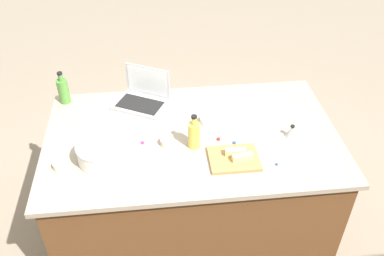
# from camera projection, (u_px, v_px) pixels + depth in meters

# --- Properties ---
(ground_plane) EXTENTS (12.00, 12.00, 0.00)m
(ground_plane) POSITION_uv_depth(u_px,v_px,m) (192.00, 233.00, 2.97)
(ground_plane) COLOR gray
(island_counter) EXTENTS (1.68, 1.00, 0.90)m
(island_counter) POSITION_uv_depth(u_px,v_px,m) (192.00, 189.00, 2.69)
(island_counter) COLOR brown
(island_counter) RESTS_ON ground
(laptop) EXTENTS (0.38, 0.35, 0.22)m
(laptop) POSITION_uv_depth(u_px,v_px,m) (143.00, 97.00, 2.64)
(laptop) COLOR #B7B7BC
(laptop) RESTS_ON island_counter
(mixing_bowl_large) EXTENTS (0.26, 0.26, 0.11)m
(mixing_bowl_large) POSITION_uv_depth(u_px,v_px,m) (101.00, 152.00, 2.21)
(mixing_bowl_large) COLOR white
(mixing_bowl_large) RESTS_ON island_counter
(bottle_oil) EXTENTS (0.07, 0.07, 0.21)m
(bottle_oil) POSITION_uv_depth(u_px,v_px,m) (194.00, 134.00, 2.28)
(bottle_oil) COLOR #DBC64C
(bottle_oil) RESTS_ON island_counter
(bottle_olive) EXTENTS (0.07, 0.07, 0.21)m
(bottle_olive) POSITION_uv_depth(u_px,v_px,m) (63.00, 90.00, 2.62)
(bottle_olive) COLOR #4C8C38
(bottle_olive) RESTS_ON island_counter
(cutting_board) EXTENTS (0.27, 0.21, 0.02)m
(cutting_board) POSITION_uv_depth(u_px,v_px,m) (234.00, 159.00, 2.24)
(cutting_board) COLOR #AD7F4C
(cutting_board) RESTS_ON island_counter
(butter_stick_left) EXTENTS (0.11, 0.04, 0.04)m
(butter_stick_left) POSITION_uv_depth(u_px,v_px,m) (235.00, 152.00, 2.24)
(butter_stick_left) COLOR #F4E58C
(butter_stick_left) RESTS_ON cutting_board
(butter_stick_right) EXTENTS (0.11, 0.05, 0.04)m
(butter_stick_right) POSITION_uv_depth(u_px,v_px,m) (243.00, 157.00, 2.21)
(butter_stick_right) COLOR #F4E58C
(butter_stick_right) RESTS_ON cutting_board
(ramekin_small) EXTENTS (0.07, 0.07, 0.04)m
(ramekin_small) POSITION_uv_depth(u_px,v_px,m) (60.00, 165.00, 2.18)
(ramekin_small) COLOR beige
(ramekin_small) RESTS_ON island_counter
(ramekin_medium) EXTENTS (0.08, 0.08, 0.04)m
(ramekin_medium) POSITION_uv_depth(u_px,v_px,m) (167.00, 142.00, 2.33)
(ramekin_medium) COLOR beige
(ramekin_medium) RESTS_ON island_counter
(ramekin_wide) EXTENTS (0.09, 0.09, 0.04)m
(ramekin_wide) POSITION_uv_depth(u_px,v_px,m) (207.00, 121.00, 2.48)
(ramekin_wide) COLOR white
(ramekin_wide) RESTS_ON island_counter
(kitchen_timer) EXTENTS (0.07, 0.07, 0.08)m
(kitchen_timer) POSITION_uv_depth(u_px,v_px,m) (292.00, 131.00, 2.38)
(kitchen_timer) COLOR #B2B2B7
(kitchen_timer) RESTS_ON island_counter
(candy_0) EXTENTS (0.02, 0.02, 0.02)m
(candy_0) POSITION_uv_depth(u_px,v_px,m) (235.00, 142.00, 2.34)
(candy_0) COLOR blue
(candy_0) RESTS_ON island_counter
(candy_1) EXTENTS (0.02, 0.02, 0.02)m
(candy_1) POSITION_uv_depth(u_px,v_px,m) (143.00, 142.00, 2.34)
(candy_1) COLOR #CC3399
(candy_1) RESTS_ON island_counter
(candy_2) EXTENTS (0.01, 0.01, 0.01)m
(candy_2) POSITION_uv_depth(u_px,v_px,m) (277.00, 164.00, 2.21)
(candy_2) COLOR blue
(candy_2) RESTS_ON island_counter
(candy_3) EXTENTS (0.02, 0.02, 0.02)m
(candy_3) POSITION_uv_depth(u_px,v_px,m) (219.00, 139.00, 2.36)
(candy_3) COLOR red
(candy_3) RESTS_ON island_counter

